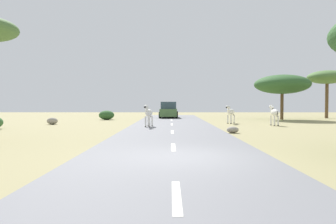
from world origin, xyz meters
The scene contains 12 objects.
ground_plane centered at (0.00, 0.00, 0.00)m, with size 90.00×90.00×0.00m, color #998E60.
road centered at (-0.34, 0.00, 0.03)m, with size 6.00×64.00×0.05m, color slate.
lane_markings centered at (-0.34, -1.00, 0.05)m, with size 0.16×56.00×0.01m.
zebra_0 centered at (-1.94, 11.75, 0.98)m, with size 0.64×1.64×1.56m.
zebra_1 centered at (7.23, 13.61, 0.94)m, with size 0.48×1.68×1.58m.
zebra_2 centered at (4.46, 15.90, 0.91)m, with size 1.08×1.45×1.53m.
car_0 centered at (-0.63, 24.65, 0.85)m, with size 2.10×4.38×1.74m.
tree_2 centered at (10.72, 21.77, 3.52)m, with size 5.45×5.45×4.48m.
tree_4 centered at (16.57, 24.52, 4.42)m, with size 4.12×4.12×5.19m.
bush_0 centered at (-6.81, 21.45, 0.46)m, with size 1.52×1.37×0.91m, color #2D5628.
rock_0 centered at (-9.63, 14.62, 0.27)m, with size 0.84×0.60×0.53m, color gray.
rock_1 centered at (3.04, 7.91, 0.18)m, with size 0.66×0.55×0.37m, color gray.
Camera 1 is at (-0.45, -9.42, 1.70)m, focal length 33.26 mm.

